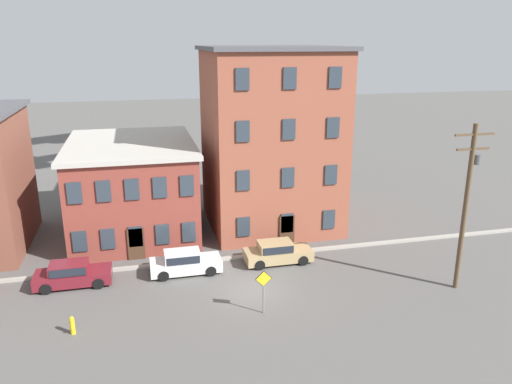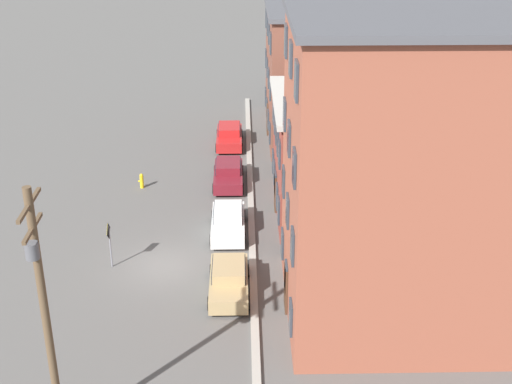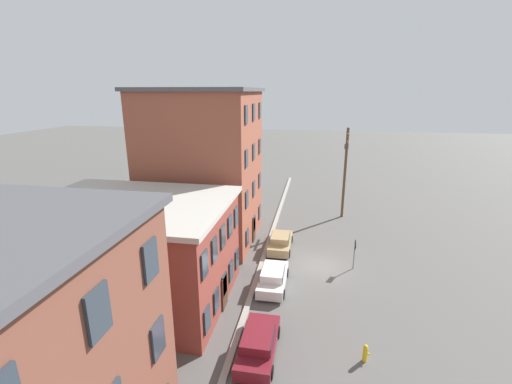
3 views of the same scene
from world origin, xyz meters
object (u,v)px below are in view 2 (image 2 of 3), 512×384
car_red (229,135)px  car_maroon (228,173)px  car_tan (229,278)px  fire_hydrant (142,181)px  car_white (228,220)px  utility_pole (44,307)px  caution_sign (109,238)px

car_red → car_maroon: bearing=0.2°
car_tan → fire_hydrant: 13.43m
car_maroon → car_tan: same height
car_white → car_tan: bearing=1.2°
car_tan → utility_pole: (9.36, -5.82, 4.72)m
car_maroon → caution_sign: caution_sign is taller
car_red → caution_sign: size_ratio=1.77×
car_red → car_white: bearing=0.5°
fire_hydrant → car_tan: bearing=24.9°
car_maroon → caution_sign: (10.27, -5.77, 0.90)m
car_maroon → car_tan: bearing=0.9°
caution_sign → utility_pole: utility_pole is taller
car_tan → car_white: bearing=-178.8°
caution_sign → fire_hydrant: 9.79m
car_red → fire_hydrant: size_ratio=4.58×
utility_pole → car_red: bearing=169.1°
car_tan → fire_hydrant: car_tan is taller
caution_sign → fire_hydrant: bearing=178.1°
car_red → utility_pole: 29.97m
car_white → utility_pole: (15.41, -5.70, 4.72)m
car_red → fire_hydrant: (7.54, -5.42, -0.27)m
car_red → utility_pole: bearing=-10.9°
car_maroon → car_tan: (12.73, 0.21, 0.00)m
car_white → car_maroon: bearing=-179.3°
caution_sign → utility_pole: (11.81, 0.16, 3.81)m
car_maroon → caution_sign: bearing=-29.3°
car_maroon → car_tan: size_ratio=1.00×
car_white → caution_sign: caution_sign is taller
car_white → caution_sign: size_ratio=1.77×
utility_pole → car_tan: bearing=148.1°
car_maroon → utility_pole: size_ratio=0.45×
fire_hydrant → car_red: bearing=144.3°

